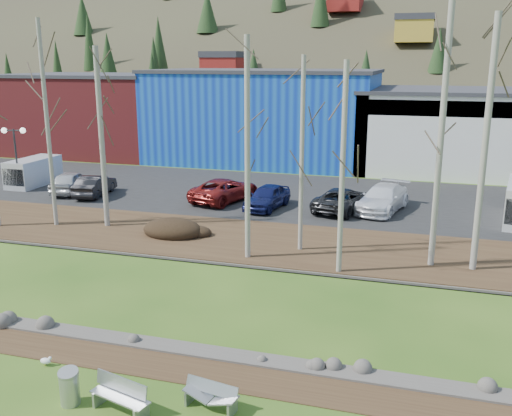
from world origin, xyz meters
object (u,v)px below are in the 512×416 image
(car_0, at_px, (71,182))
(car_3, at_px, (267,197))
(car_1, at_px, (95,185))
(car_4, at_px, (343,199))
(van_grey, at_px, (32,172))
(bench_damaged, at_px, (211,396))
(litter_bin, at_px, (70,389))
(car_5, at_px, (383,198))
(bench_intact, at_px, (121,396))
(street_lamp, at_px, (15,141))
(car_2, at_px, (225,190))
(seagull, at_px, (46,361))

(car_0, xyz_separation_m, car_3, (14.32, -0.41, -0.03))
(car_1, distance_m, car_4, 16.83)
(car_1, relative_size, van_grey, 0.96)
(bench_damaged, relative_size, litter_bin, 1.77)
(car_0, distance_m, van_grey, 4.31)
(car_4, height_order, car_5, car_5)
(bench_damaged, height_order, litter_bin, litter_bin)
(van_grey, bearing_deg, car_3, -4.69)
(car_0, bearing_deg, bench_intact, 114.64)
(litter_bin, bearing_deg, van_grey, 129.01)
(bench_intact, xyz_separation_m, car_0, (-16.13, 21.83, 0.46))
(bench_damaged, relative_size, car_4, 0.32)
(bench_intact, height_order, car_5, car_5)
(street_lamp, relative_size, car_3, 1.03)
(car_2, bearing_deg, car_5, -162.15)
(bench_damaged, distance_m, street_lamp, 30.44)
(litter_bin, relative_size, car_3, 0.21)
(car_0, xyz_separation_m, car_2, (11.12, 0.70, -0.02))
(bench_intact, xyz_separation_m, car_2, (-5.01, 22.53, 0.44))
(car_1, xyz_separation_m, car_2, (9.01, 1.07, 0.04))
(bench_intact, distance_m, van_grey, 30.69)
(car_4, xyz_separation_m, van_grey, (-23.05, 0.82, 0.27))
(car_2, bearing_deg, seagull, 110.51)
(car_1, xyz_separation_m, car_3, (12.22, -0.03, 0.03))
(seagull, distance_m, car_3, 20.08)
(car_1, bearing_deg, van_grey, -22.85)
(bench_damaged, xyz_separation_m, street_lamp, (-22.30, 20.45, 3.30))
(street_lamp, xyz_separation_m, car_3, (18.23, 0.16, -2.77))
(car_4, bearing_deg, litter_bin, 93.74)
(seagull, bearing_deg, bench_intact, -41.79)
(street_lamp, distance_m, car_1, 6.63)
(bench_damaged, height_order, street_lamp, street_lamp)
(litter_bin, bearing_deg, car_0, 123.70)
(bench_damaged, bearing_deg, street_lamp, 147.34)
(car_3, distance_m, van_grey, 18.53)
(bench_damaged, xyz_separation_m, van_grey, (-22.53, 22.23, 0.77))
(bench_intact, distance_m, car_1, 25.63)
(car_1, distance_m, car_2, 9.08)
(seagull, height_order, car_3, car_3)
(seagull, bearing_deg, litter_bin, -57.90)
(street_lamp, bearing_deg, car_2, -10.23)
(litter_bin, xyz_separation_m, street_lamp, (-18.53, 21.38, 3.19))
(car_2, bearing_deg, car_1, 22.96)
(street_lamp, relative_size, car_0, 0.99)
(seagull, relative_size, car_0, 0.09)
(litter_bin, xyz_separation_m, seagull, (-1.91, 1.53, -0.30))
(car_3, relative_size, car_4, 0.85)
(car_3, bearing_deg, litter_bin, -80.23)
(car_2, bearing_deg, street_lamp, 20.96)
(bench_damaged, relative_size, seagull, 4.00)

